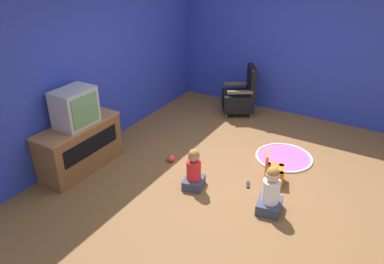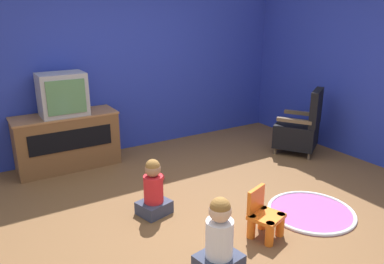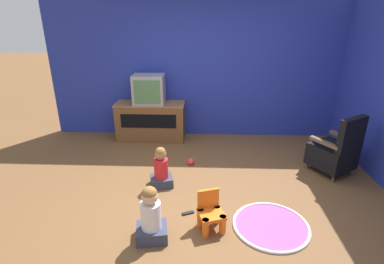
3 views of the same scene
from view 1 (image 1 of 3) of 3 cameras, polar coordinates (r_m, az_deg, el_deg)
ground_plane at (r=5.67m, az=5.79°, el=-5.94°), size 30.00×30.00×0.00m
wall_back at (r=6.21m, az=-14.21°, el=9.52°), size 5.65×0.12×2.57m
wall_right at (r=7.35m, az=17.52°, el=11.82°), size 0.12×5.37×2.57m
tv_cabinet at (r=5.79m, az=-16.74°, el=-2.00°), size 1.31×0.51×0.73m
television at (r=5.50m, az=-17.40°, el=3.58°), size 0.57×0.42×0.54m
black_armchair at (r=7.39m, az=7.37°, el=5.39°), size 0.76×0.77×0.96m
yellow_kid_chair at (r=5.45m, az=12.20°, el=-5.71°), size 0.35×0.34×0.46m
play_mat at (r=6.14m, az=13.84°, el=-3.78°), size 0.90×0.90×0.04m
child_watching_left at (r=4.83m, az=11.90°, el=-9.00°), size 0.38×0.34×0.66m
child_watching_center at (r=5.18m, az=0.27°, el=-5.96°), size 0.36×0.33×0.60m
toy_ball at (r=5.86m, az=-3.22°, el=-4.01°), size 0.11×0.11×0.11m
remote_control at (r=5.40m, az=8.54°, el=-7.95°), size 0.16×0.10×0.02m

